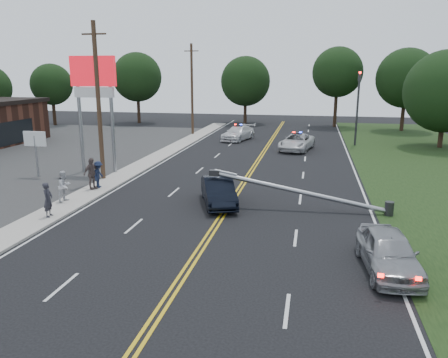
% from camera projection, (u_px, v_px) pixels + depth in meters
% --- Properties ---
extents(ground, '(120.00, 120.00, 0.00)m').
position_uv_depth(ground, '(186.00, 271.00, 15.63)').
color(ground, black).
rests_on(ground, ground).
extents(sidewalk, '(1.80, 70.00, 0.12)m').
position_uv_depth(sidewalk, '(101.00, 187.00, 26.77)').
color(sidewalk, '#ABA59B').
rests_on(sidewalk, ground).
extents(centerline_yellow, '(0.36, 80.00, 0.00)m').
position_uv_depth(centerline_yellow, '(235.00, 195.00, 25.15)').
color(centerline_yellow, gold).
rests_on(centerline_yellow, ground).
extents(pylon_sign, '(3.20, 0.35, 8.00)m').
position_uv_depth(pylon_sign, '(94.00, 86.00, 29.57)').
color(pylon_sign, gray).
rests_on(pylon_sign, ground).
extents(small_sign, '(1.60, 0.14, 3.10)m').
position_uv_depth(small_sign, '(35.00, 143.00, 29.22)').
color(small_sign, gray).
rests_on(small_sign, ground).
extents(traffic_signal, '(0.28, 0.41, 7.05)m').
position_uv_depth(traffic_signal, '(358.00, 102.00, 41.58)').
color(traffic_signal, '#2D2D30').
rests_on(traffic_signal, ground).
extents(fallen_streetlight, '(9.36, 0.44, 1.91)m').
position_uv_depth(fallen_streetlight, '(309.00, 193.00, 22.22)').
color(fallen_streetlight, '#2D2D30').
rests_on(fallen_streetlight, ground).
extents(utility_pole_mid, '(1.60, 0.28, 10.00)m').
position_uv_depth(utility_pole_mid, '(98.00, 102.00, 27.63)').
color(utility_pole_mid, '#382619').
rests_on(utility_pole_mid, ground).
extents(utility_pole_far, '(1.60, 0.28, 10.00)m').
position_uv_depth(utility_pole_far, '(192.00, 89.00, 48.57)').
color(utility_pole_far, '#382619').
rests_on(utility_pole_far, ground).
extents(tree_4, '(5.42, 5.42, 8.09)m').
position_uv_depth(tree_4, '(52.00, 85.00, 57.83)').
color(tree_4, black).
rests_on(tree_4, ground).
extents(tree_5, '(6.70, 6.70, 9.65)m').
position_uv_depth(tree_5, '(137.00, 77.00, 60.06)').
color(tree_5, black).
rests_on(tree_5, ground).
extents(tree_6, '(6.75, 6.75, 9.12)m').
position_uv_depth(tree_6, '(245.00, 81.00, 59.69)').
color(tree_6, black).
rests_on(tree_6, ground).
extents(tree_7, '(6.38, 6.38, 10.15)m').
position_uv_depth(tree_7, '(338.00, 72.00, 55.64)').
color(tree_7, black).
rests_on(tree_7, ground).
extents(tree_8, '(7.04, 7.04, 9.78)m').
position_uv_depth(tree_8, '(406.00, 78.00, 51.70)').
color(tree_8, black).
rests_on(tree_8, ground).
extents(tree_9, '(7.55, 7.55, 9.00)m').
position_uv_depth(tree_9, '(446.00, 91.00, 40.13)').
color(tree_9, black).
rests_on(tree_9, ground).
extents(crashed_sedan, '(2.90, 4.64, 1.44)m').
position_uv_depth(crashed_sedan, '(219.00, 192.00, 23.29)').
color(crashed_sedan, black).
rests_on(crashed_sedan, ground).
extents(waiting_sedan, '(2.12, 4.46, 1.47)m').
position_uv_depth(waiting_sedan, '(389.00, 252.00, 15.43)').
color(waiting_sedan, '#919398').
rests_on(waiting_sedan, ground).
extents(emergency_a, '(3.47, 5.70, 1.48)m').
position_uv_depth(emergency_a, '(297.00, 142.00, 39.76)').
color(emergency_a, silver).
rests_on(emergency_a, ground).
extents(emergency_b, '(3.37, 5.47, 1.48)m').
position_uv_depth(emergency_b, '(238.00, 133.00, 45.68)').
color(emergency_b, silver).
rests_on(emergency_b, ground).
extents(bystander_a, '(0.49, 0.66, 1.68)m').
position_uv_depth(bystander_a, '(48.00, 200.00, 20.96)').
color(bystander_a, '#292830').
rests_on(bystander_a, sidewalk).
extents(bystander_b, '(0.78, 0.93, 1.68)m').
position_uv_depth(bystander_b, '(64.00, 186.00, 23.48)').
color(bystander_b, silver).
rests_on(bystander_b, sidewalk).
extents(bystander_c, '(0.70, 1.10, 1.62)m').
position_uv_depth(bystander_c, '(98.00, 174.00, 26.31)').
color(bystander_c, '#17203B').
rests_on(bystander_c, sidewalk).
extents(bystander_d, '(0.86, 1.20, 1.89)m').
position_uv_depth(bystander_d, '(92.00, 174.00, 25.93)').
color(bystander_d, '#5A4A48').
rests_on(bystander_d, sidewalk).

